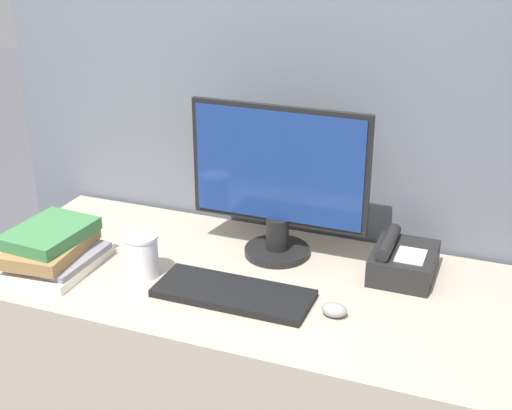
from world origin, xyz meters
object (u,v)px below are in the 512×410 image
at_px(keyboard, 233,293).
at_px(coffee_cup, 142,255).
at_px(book_stack, 52,249).
at_px(desk_telephone, 403,261).
at_px(mouse, 334,310).
at_px(monitor, 278,184).

xyz_separation_m(keyboard, coffee_cup, (-0.28, 0.02, 0.05)).
distance_m(keyboard, book_stack, 0.54).
relative_size(coffee_cup, book_stack, 0.43).
xyz_separation_m(coffee_cup, desk_telephone, (0.66, 0.26, -0.02)).
bearing_deg(keyboard, coffee_cup, 176.22).
xyz_separation_m(mouse, book_stack, (-0.81, -0.03, 0.04)).
relative_size(coffee_cup, desk_telephone, 0.59).
distance_m(keyboard, coffee_cup, 0.28).
xyz_separation_m(keyboard, desk_telephone, (0.39, 0.28, 0.03)).
relative_size(monitor, book_stack, 1.82).
height_order(mouse, coffee_cup, coffee_cup).
bearing_deg(mouse, coffee_cup, 178.61).
relative_size(mouse, coffee_cup, 0.53).
distance_m(monitor, keyboard, 0.34).
xyz_separation_m(mouse, desk_telephone, (0.12, 0.27, 0.02)).
distance_m(monitor, book_stack, 0.66).
xyz_separation_m(monitor, coffee_cup, (-0.30, -0.25, -0.16)).
xyz_separation_m(coffee_cup, book_stack, (-0.26, -0.05, -0.01)).
bearing_deg(desk_telephone, monitor, -179.29).
bearing_deg(desk_telephone, coffee_cup, -158.81).
distance_m(monitor, mouse, 0.41).
distance_m(monitor, desk_telephone, 0.40).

